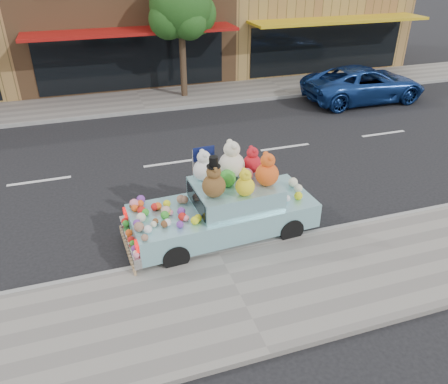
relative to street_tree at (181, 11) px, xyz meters
name	(u,v)px	position (x,y,z in m)	size (l,w,h in m)	color
ground	(172,163)	(-2.03, -6.55, -3.69)	(120.00, 120.00, 0.00)	black
near_sidewalk	(240,297)	(-2.03, -13.05, -3.63)	(60.00, 3.00, 0.12)	gray
far_sidewalk	(141,101)	(-2.03, -0.05, -3.63)	(60.00, 3.00, 0.12)	gray
near_kerb	(218,252)	(-2.03, -11.55, -3.63)	(60.00, 0.12, 0.13)	gray
far_kerb	(146,111)	(-2.03, -1.55, -3.63)	(60.00, 0.12, 0.13)	gray
storefront_mid	(118,0)	(-2.03, 5.42, -0.05)	(10.00, 9.80, 7.30)	brown
street_tree	(181,11)	(0.00, 0.00, 0.00)	(3.00, 2.70, 5.22)	#38281C
car_blue	(364,84)	(7.43, -2.91, -2.94)	(2.50, 5.42, 1.51)	navy
art_car	(224,205)	(-1.63, -10.83, -2.87)	(4.57, 1.99, 2.30)	black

